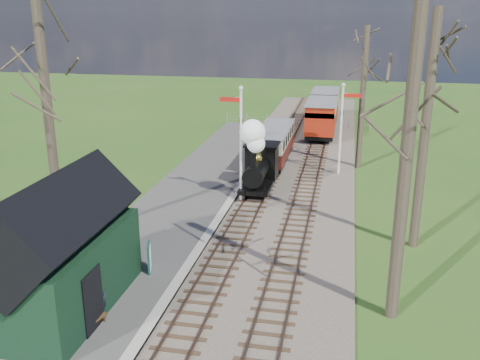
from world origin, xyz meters
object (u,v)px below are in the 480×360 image
object	(u,v)px
locomotive	(258,160)
coach	(274,144)
semaphore_far	(343,122)
person	(101,299)
red_carriage_b	(325,106)
semaphore_near	(240,136)
red_carriage_a	(321,118)
bench	(84,318)
sign_board	(149,258)
station_shed	(62,252)

from	to	relation	value
locomotive	coach	xyz separation A→B (m)	(0.01, 6.06, -0.53)
semaphore_far	person	size ratio (longest dim) A/B	4.23
locomotive	red_carriage_b	distance (m)	20.29
semaphore_near	red_carriage_b	world-z (taller)	semaphore_near
locomotive	red_carriage_a	bearing A→B (deg)	79.87
semaphore_far	bench	bearing A→B (deg)	-111.38
red_carriage_b	bench	bearing A→B (deg)	-99.35
semaphore_near	red_carriage_b	distance (m)	21.87
red_carriage_a	sign_board	distance (m)	25.47
station_shed	locomotive	distance (m)	14.07
sign_board	person	xyz separation A→B (m)	(-0.38, -3.42, 0.12)
red_carriage_a	bench	bearing A→B (deg)	-101.08
semaphore_near	coach	distance (m)	7.81
semaphore_far	coach	size ratio (longest dim) A/B	0.83
station_shed	coach	world-z (taller)	station_shed
red_carriage_b	locomotive	bearing A→B (deg)	-97.40
semaphore_far	bench	distance (m)	20.69
locomotive	red_carriage_b	xyz separation A→B (m)	(2.61, 20.12, -0.32)
red_carriage_a	red_carriage_b	bearing A→B (deg)	90.00
semaphore_far	locomotive	world-z (taller)	semaphore_far
station_shed	coach	size ratio (longest dim) A/B	0.91
coach	red_carriage_a	distance (m)	8.95
semaphore_near	coach	size ratio (longest dim) A/B	0.90
semaphore_near	bench	bearing A→B (deg)	-100.10
semaphore_far	coach	distance (m)	4.98
semaphore_near	sign_board	bearing A→B (deg)	-100.99
locomotive	coach	world-z (taller)	locomotive
bench	red_carriage_a	bearing A→B (deg)	78.92
red_carriage_a	person	xyz separation A→B (m)	(-5.48, -28.36, -0.80)
red_carriage_a	bench	world-z (taller)	red_carriage_a
locomotive	bench	world-z (taller)	locomotive
person	station_shed	bearing A→B (deg)	96.82
semaphore_far	station_shed	bearing A→B (deg)	-115.72
red_carriage_b	station_shed	bearing A→B (deg)	-101.63
station_shed	person	bearing A→B (deg)	-13.17
locomotive	bench	distance (m)	14.88
coach	bench	xyz separation A→B (m)	(-3.10, -20.55, -0.87)
person	semaphore_far	bearing A→B (deg)	-1.58
semaphore_far	person	xyz separation A→B (m)	(-7.25, -18.33, -2.47)
locomotive	person	size ratio (longest dim) A/B	3.19
locomotive	person	distance (m)	14.08
sign_board	locomotive	bearing A→B (deg)	76.44
locomotive	bench	xyz separation A→B (m)	(-3.09, -14.49, -1.40)
semaphore_far	sign_board	bearing A→B (deg)	-114.75
station_shed	sign_board	distance (m)	3.88
coach	sign_board	world-z (taller)	coach
sign_board	semaphore_near	bearing A→B (deg)	79.01
semaphore_near	person	size ratio (longest dim) A/B	4.59
bench	person	bearing A→B (deg)	73.48
sign_board	station_shed	bearing A→B (deg)	-120.18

